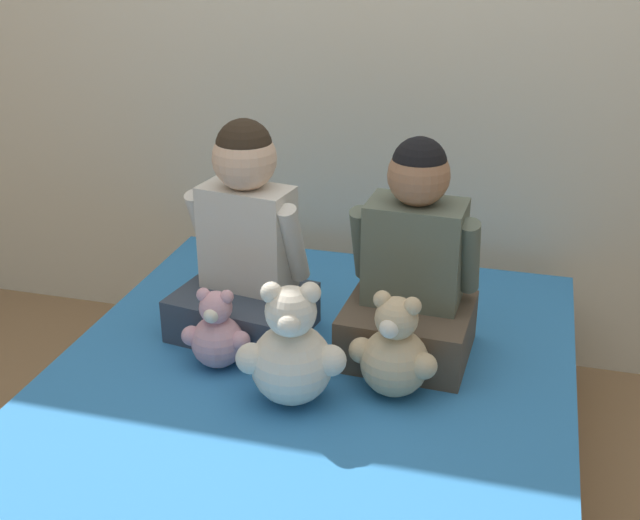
% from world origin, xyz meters
% --- Properties ---
extents(ground_plane, '(14.00, 14.00, 0.00)m').
position_xyz_m(ground_plane, '(0.00, 0.00, 0.00)').
color(ground_plane, '#93704C').
extents(wall_behind_bed, '(8.00, 0.06, 2.50)m').
position_xyz_m(wall_behind_bed, '(0.00, 1.07, 1.25)').
color(wall_behind_bed, silver).
rests_on(wall_behind_bed, ground_plane).
extents(bed, '(1.40, 1.86, 0.40)m').
position_xyz_m(bed, '(0.00, 0.00, 0.20)').
color(bed, '#997F60').
rests_on(bed, ground_plane).
extents(child_on_left, '(0.40, 0.36, 0.62)m').
position_xyz_m(child_on_left, '(-0.24, 0.31, 0.66)').
color(child_on_left, '#384251').
rests_on(child_on_left, bed).
extents(child_on_right, '(0.36, 0.33, 0.61)m').
position_xyz_m(child_on_right, '(0.24, 0.31, 0.65)').
color(child_on_right, brown).
rests_on(child_on_right, bed).
extents(teddy_bear_held_by_left_child, '(0.19, 0.14, 0.23)m').
position_xyz_m(teddy_bear_held_by_left_child, '(-0.25, 0.09, 0.50)').
color(teddy_bear_held_by_left_child, '#DBA3B2').
rests_on(teddy_bear_held_by_left_child, bed).
extents(teddy_bear_held_by_right_child, '(0.23, 0.18, 0.28)m').
position_xyz_m(teddy_bear_held_by_right_child, '(0.24, 0.08, 0.52)').
color(teddy_bear_held_by_right_child, '#D1B78E').
rests_on(teddy_bear_held_by_right_child, bed).
extents(teddy_bear_between_children, '(0.27, 0.21, 0.33)m').
position_xyz_m(teddy_bear_between_children, '(-0.00, -0.02, 0.54)').
color(teddy_bear_between_children, silver).
rests_on(teddy_bear_between_children, bed).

